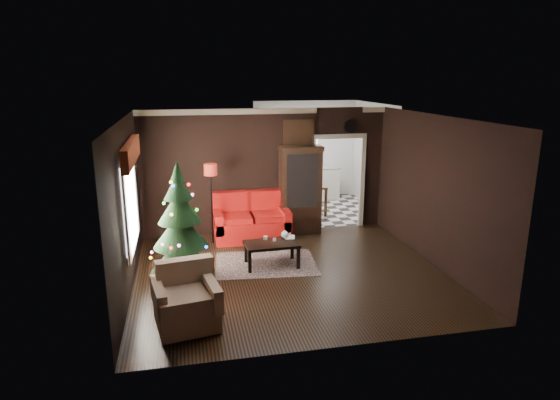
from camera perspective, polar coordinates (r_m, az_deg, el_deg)
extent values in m
plane|color=black|center=(8.76, 1.22, -8.76)|extent=(5.50, 5.50, 0.00)
plane|color=white|center=(8.07, 1.33, 9.80)|extent=(5.50, 5.50, 0.00)
plane|color=black|center=(10.70, -1.76, 3.41)|extent=(5.50, 0.00, 5.50)
plane|color=black|center=(6.01, 6.69, -5.71)|extent=(5.50, 0.00, 5.50)
plane|color=black|center=(8.16, -17.90, -0.86)|extent=(0.00, 5.50, 5.50)
plane|color=black|center=(9.31, 18.00, 1.00)|extent=(0.00, 5.50, 5.50)
cube|color=white|center=(8.33, -17.52, -0.16)|extent=(0.05, 1.60, 1.40)
cube|color=maroon|center=(8.16, -17.40, 5.45)|extent=(0.12, 2.10, 0.35)
plane|color=silver|center=(12.83, 4.60, -1.15)|extent=(3.00, 3.00, 0.00)
cube|color=white|center=(13.86, 3.05, 7.23)|extent=(0.70, 0.06, 0.70)
cube|color=#452F3D|center=(9.18, -1.71, -7.61)|extent=(2.02, 1.55, 0.01)
cylinder|color=#F1EDCD|center=(9.11, -1.76, -4.54)|extent=(0.10, 0.10, 0.07)
cylinder|color=white|center=(9.03, -0.66, -4.75)|extent=(0.08, 0.08, 0.05)
imported|color=#A17C68|center=(9.18, 0.60, -3.77)|extent=(0.18, 0.06, 0.25)
cylinder|color=white|center=(11.01, 8.41, 8.74)|extent=(0.32, 0.32, 0.06)
cube|color=#AF7A38|center=(10.68, 2.25, 8.01)|extent=(0.62, 0.05, 0.52)
cube|color=silver|center=(13.84, 3.25, 1.96)|extent=(1.80, 0.60, 0.90)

